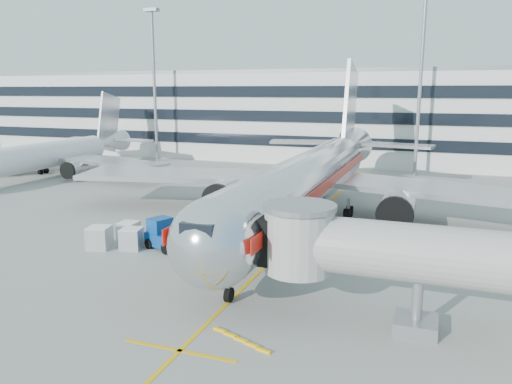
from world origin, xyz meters
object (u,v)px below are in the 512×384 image
(cargo_container_left, at_px, (132,239))
(cargo_container_right, at_px, (129,231))
(main_jet, at_px, (311,177))
(belt_loader, at_px, (217,229))
(ramp_worker, at_px, (179,242))
(cargo_container_front, at_px, (99,238))
(baggage_tug, at_px, (164,235))

(cargo_container_left, relative_size, cargo_container_right, 1.19)
(main_jet, height_order, cargo_container_right, main_jet)
(belt_loader, distance_m, cargo_container_left, 7.47)
(belt_loader, bearing_deg, cargo_container_left, -129.65)
(belt_loader, height_order, ramp_worker, belt_loader)
(main_jet, distance_m, cargo_container_left, 17.53)
(cargo_container_left, distance_m, ramp_worker, 4.12)
(cargo_container_right, bearing_deg, cargo_container_left, -50.38)
(cargo_container_left, distance_m, cargo_container_right, 2.37)
(cargo_container_front, bearing_deg, main_jet, 45.72)
(main_jet, height_order, baggage_tug, main_jet)
(cargo_container_front, bearing_deg, ramp_worker, 8.20)
(belt_loader, xyz_separation_m, cargo_container_right, (-6.27, -3.92, 0.23))
(belt_loader, relative_size, cargo_container_left, 2.24)
(main_jet, bearing_deg, belt_loader, -130.74)
(baggage_tug, bearing_deg, main_jet, 53.89)
(main_jet, bearing_deg, cargo_container_front, -134.28)
(belt_loader, height_order, cargo_container_right, belt_loader)
(cargo_container_front, xyz_separation_m, ramp_worker, (6.57, 0.95, 0.06))
(baggage_tug, distance_m, cargo_container_left, 2.54)
(cargo_container_left, bearing_deg, belt_loader, 50.35)
(main_jet, distance_m, cargo_container_right, 17.29)
(main_jet, height_order, ramp_worker, main_jet)
(main_jet, relative_size, cargo_container_left, 27.22)
(cargo_container_left, bearing_deg, cargo_container_right, 129.62)
(cargo_container_left, xyz_separation_m, cargo_container_front, (-2.45, -0.79, 0.05))
(main_jet, relative_size, cargo_container_front, 25.28)
(cargo_container_front, distance_m, ramp_worker, 6.63)
(baggage_tug, height_order, cargo_container_front, baggage_tug)
(baggage_tug, bearing_deg, cargo_container_right, 168.47)
(cargo_container_left, height_order, ramp_worker, ramp_worker)
(belt_loader, bearing_deg, baggage_tug, -117.60)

